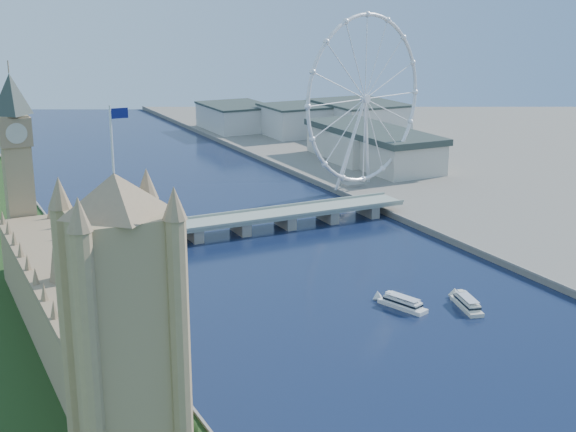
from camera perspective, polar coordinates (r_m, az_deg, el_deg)
victoria_tower at (r=207.38m, az=-11.58°, el=-9.08°), size 28.16×28.16×112.00m
parliament_range at (r=326.46m, az=-15.35°, el=-6.85°), size 24.00×200.00×70.00m
big_ben at (r=416.38m, az=-18.79°, el=4.60°), size 20.02×20.02×110.00m
westminster_bridge at (r=483.53m, az=-3.41°, el=-0.46°), size 220.00×22.00×9.50m
london_eye at (r=573.67m, az=5.50°, el=8.25°), size 113.60×39.12×124.30m
county_hall at (r=676.42m, az=5.99°, el=3.55°), size 54.00×144.00×35.00m
city_skyline at (r=733.07m, az=-8.58°, el=5.74°), size 505.00×280.00×32.00m
tour_boat_near at (r=375.20m, az=8.14°, el=-6.49°), size 15.16×28.31×6.05m
tour_boat_far at (r=380.28m, az=12.58°, el=-6.41°), size 14.03×28.24×6.02m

